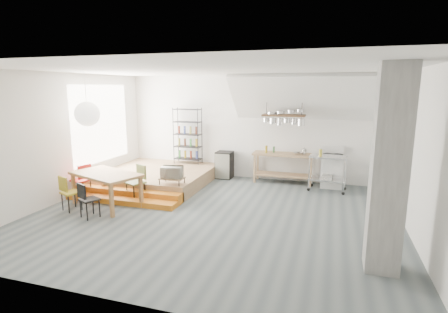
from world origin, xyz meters
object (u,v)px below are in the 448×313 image
(dining_table, at_px, (106,177))
(rolling_cart, at_px, (328,168))
(stove, at_px, (332,171))
(mini_fridge, at_px, (224,165))

(dining_table, xyz_separation_m, rolling_cart, (5.08, 2.90, -0.09))
(stove, distance_m, mini_fridge, 3.26)
(stove, relative_size, dining_table, 0.60)
(dining_table, relative_size, rolling_cart, 1.84)
(rolling_cart, distance_m, mini_fridge, 3.19)
(stove, distance_m, rolling_cart, 0.49)
(stove, bearing_deg, mini_fridge, 179.23)
(dining_table, bearing_deg, rolling_cart, 49.73)
(dining_table, distance_m, rolling_cart, 5.85)
(dining_table, bearing_deg, mini_fridge, 80.42)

